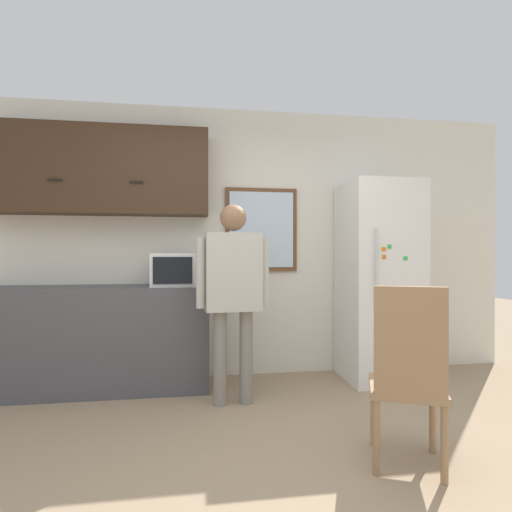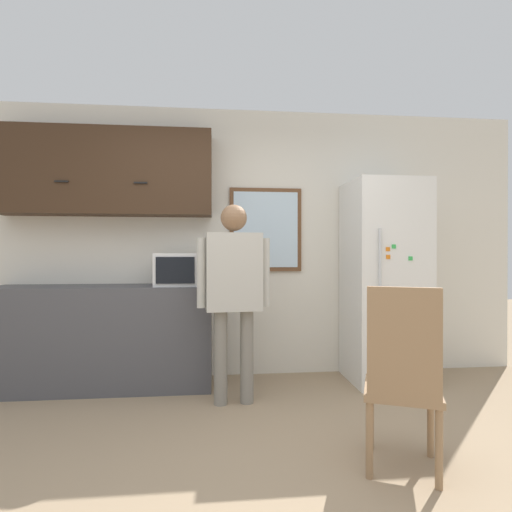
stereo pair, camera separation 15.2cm
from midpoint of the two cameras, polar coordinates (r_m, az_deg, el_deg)
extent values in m
plane|color=#9E8466|center=(2.39, -1.26, -30.75)|extent=(16.00, 16.00, 0.00)
cube|color=silver|center=(4.09, -4.92, 1.95)|extent=(6.00, 0.06, 2.70)
cube|color=#4C4C51|center=(3.97, -22.69, -10.82)|extent=(1.98, 0.56, 0.94)
cube|color=#3D2819|center=(4.08, -22.32, 11.18)|extent=(1.98, 0.32, 0.81)
cube|color=black|center=(3.99, -27.81, 9.64)|extent=(0.12, 0.01, 0.01)
cube|color=black|center=(3.82, -17.82, 10.07)|extent=(0.12, 0.01, 0.01)
cube|color=white|center=(3.77, -12.12, -1.90)|extent=(0.48, 0.41, 0.30)
cube|color=black|center=(3.57, -13.02, -2.02)|extent=(0.34, 0.01, 0.24)
cube|color=#B2B2B2|center=(3.56, -9.07, -2.03)|extent=(0.07, 0.01, 0.24)
cylinder|color=gray|center=(3.37, -6.50, -14.26)|extent=(0.11, 0.11, 0.77)
cylinder|color=gray|center=(3.40, -2.74, -14.14)|extent=(0.11, 0.11, 0.77)
cube|color=beige|center=(3.28, -4.62, -2.25)|extent=(0.47, 0.25, 0.63)
sphere|color=#8C6647|center=(3.29, -4.62, 5.47)|extent=(0.22, 0.22, 0.22)
cylinder|color=beige|center=(3.25, -9.27, -2.39)|extent=(0.07, 0.07, 0.57)
cylinder|color=beige|center=(3.33, -0.07, -2.33)|extent=(0.07, 0.07, 0.57)
cube|color=white|center=(4.10, 16.11, -3.43)|extent=(0.69, 0.65, 1.93)
cylinder|color=silver|center=(3.69, 15.68, -1.44)|extent=(0.02, 0.02, 0.68)
cube|color=green|center=(3.84, 19.53, -0.32)|extent=(0.04, 0.01, 0.04)
cube|color=orange|center=(3.74, 16.73, -0.11)|extent=(0.04, 0.01, 0.04)
cube|color=green|center=(3.76, 17.44, 1.29)|extent=(0.04, 0.01, 0.04)
cube|color=orange|center=(3.74, 16.69, 0.94)|extent=(0.04, 0.01, 0.04)
cube|color=#997551|center=(2.60, 19.00, -17.40)|extent=(0.54, 0.54, 0.04)
cylinder|color=#997551|center=(2.86, 22.43, -20.65)|extent=(0.04, 0.04, 0.42)
cylinder|color=#997551|center=(2.83, 14.89, -20.83)|extent=(0.04, 0.04, 0.42)
cylinder|color=#997551|center=(2.54, 23.66, -23.45)|extent=(0.04, 0.04, 0.42)
cylinder|color=#997551|center=(2.51, 14.99, -23.72)|extent=(0.04, 0.04, 0.42)
cube|color=#997551|center=(2.34, 19.40, -11.38)|extent=(0.36, 0.18, 0.59)
cube|color=brown|center=(4.09, -0.31, 3.77)|extent=(0.74, 0.04, 0.85)
cube|color=silver|center=(4.07, -0.27, 3.79)|extent=(0.66, 0.01, 0.77)
camera|label=1|loc=(0.08, -91.38, -0.01)|focal=28.00mm
camera|label=2|loc=(0.08, 88.62, 0.01)|focal=28.00mm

